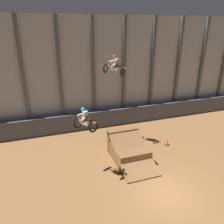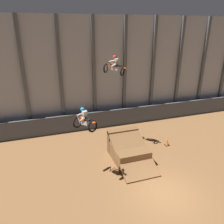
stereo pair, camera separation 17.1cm
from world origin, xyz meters
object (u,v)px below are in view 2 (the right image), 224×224
Objects in this scene: traffic_cone_arena_edge at (111,144)px; rider_bike_right_air at (114,67)px; dirt_ramp at (128,149)px; traffic_cone_near_ramp at (167,142)px; rider_bike_left_air at (84,121)px.

rider_bike_right_air is at bearing 49.71° from traffic_cone_arena_edge.
rider_bike_right_air is 6.28m from traffic_cone_arena_edge.
dirt_ramp is at bearing -127.37° from rider_bike_right_air.
rider_bike_right_air reaches higher than traffic_cone_near_ramp.
traffic_cone_arena_edge is (-0.72, 1.83, -0.40)m from dirt_ramp.
rider_bike_right_air reaches higher than dirt_ramp.
traffic_cone_near_ramp is (7.25, 1.88, -3.75)m from rider_bike_left_air.
dirt_ramp reaches higher than traffic_cone_arena_edge.
rider_bike_left_air reaches higher than dirt_ramp.
rider_bike_left_air reaches higher than traffic_cone_near_ramp.
rider_bike_left_air is at bearing -165.49° from traffic_cone_near_ramp.
rider_bike_left_air is 8.37m from traffic_cone_near_ramp.
dirt_ramp is 7.33× the size of traffic_cone_near_ramp.
traffic_cone_near_ramp is 4.70m from traffic_cone_arena_edge.
rider_bike_right_air is (-0.29, 2.34, 5.84)m from dirt_ramp.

